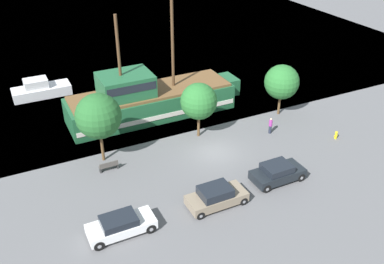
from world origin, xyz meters
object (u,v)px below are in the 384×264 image
object	(u,v)px
parked_car_curb_mid	(277,173)
fire_hydrant	(336,135)
parked_car_curb_rear	(121,225)
bench_promenade_east	(109,166)
parked_car_curb_front	(216,196)
pedestrian_walking_near	(270,126)
pirate_ship	(149,99)
moored_boat_dockside	(41,90)

from	to	relation	value
parked_car_curb_mid	fire_hydrant	world-z (taller)	parked_car_curb_mid
parked_car_curb_rear	bench_promenade_east	bearing A→B (deg)	79.53
parked_car_curb_mid	parked_car_curb_rear	world-z (taller)	parked_car_curb_mid
fire_hydrant	parked_car_curb_rear	bearing A→B (deg)	-171.73
parked_car_curb_rear	bench_promenade_east	world-z (taller)	parked_car_curb_rear
parked_car_curb_front	pedestrian_walking_near	distance (m)	11.57
pirate_ship	parked_car_curb_rear	xyz separation A→B (m)	(-7.73, -14.79, -1.02)
parked_car_curb_mid	bench_promenade_east	bearing A→B (deg)	148.01
moored_boat_dockside	bench_promenade_east	xyz separation A→B (m)	(2.53, -16.77, -0.33)
parked_car_curb_rear	bench_promenade_east	size ratio (longest dim) A/B	2.93
fire_hydrant	bench_promenade_east	distance (m)	20.24
parked_car_curb_rear	parked_car_curb_mid	bearing A→B (deg)	1.15
parked_car_curb_front	parked_car_curb_rear	distance (m)	7.00
parked_car_curb_mid	pedestrian_walking_near	distance (m)	7.33
pirate_ship	moored_boat_dockside	bearing A→B (deg)	133.85
fire_hydrant	parked_car_curb_front	bearing A→B (deg)	-166.95
parked_car_curb_mid	parked_car_curb_rear	xyz separation A→B (m)	(-12.62, -0.25, -0.04)
fire_hydrant	pedestrian_walking_near	size ratio (longest dim) A/B	0.49
pedestrian_walking_near	fire_hydrant	bearing A→B (deg)	-36.09
parked_car_curb_rear	pedestrian_walking_near	distance (m)	17.65
parked_car_curb_front	moored_boat_dockside	bearing A→B (deg)	108.62
parked_car_curb_front	parked_car_curb_rear	bearing A→B (deg)	178.32
pirate_ship	parked_car_curb_rear	world-z (taller)	pirate_ship
parked_car_curb_rear	pedestrian_walking_near	bearing A→B (deg)	21.72
pirate_ship	fire_hydrant	size ratio (longest dim) A/B	22.95
parked_car_curb_mid	fire_hydrant	size ratio (longest dim) A/B	5.41
parked_car_curb_front	bench_promenade_east	xyz separation A→B (m)	(-5.65, 7.50, -0.32)
moored_boat_dockside	pedestrian_walking_near	world-z (taller)	moored_boat_dockside
parked_car_curb_mid	bench_promenade_east	world-z (taller)	parked_car_curb_mid
pirate_ship	parked_car_curb_front	distance (m)	15.04
moored_boat_dockside	parked_car_curb_rear	distance (m)	24.10
pirate_ship	pedestrian_walking_near	size ratio (longest dim) A/B	11.34
fire_hydrant	bench_promenade_east	world-z (taller)	bench_promenade_east
parked_car_curb_mid	pedestrian_walking_near	size ratio (longest dim) A/B	2.67
parked_car_curb_front	parked_car_curb_rear	world-z (taller)	parked_car_curb_front
parked_car_curb_rear	moored_boat_dockside	bearing A→B (deg)	92.82
pedestrian_walking_near	parked_car_curb_mid	bearing A→B (deg)	-121.05
pirate_ship	moored_boat_dockside	size ratio (longest dim) A/B	2.91
pirate_ship	parked_car_curb_mid	bearing A→B (deg)	-71.41
pedestrian_walking_near	moored_boat_dockside	bearing A→B (deg)	135.08
moored_boat_dockside	parked_car_curb_front	xyz separation A→B (m)	(8.18, -24.27, -0.01)
parked_car_curb_rear	fire_hydrant	distance (m)	21.36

